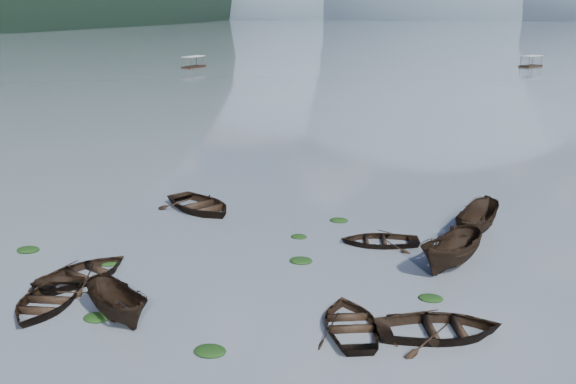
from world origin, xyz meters
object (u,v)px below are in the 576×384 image
(pontoon_left, at_px, (194,68))
(rowboat_3, at_px, (351,329))
(rowboat_0, at_px, (47,306))
(pontoon_centre, at_px, (530,67))

(pontoon_left, bearing_deg, rowboat_3, -53.73)
(rowboat_0, bearing_deg, pontoon_left, 101.67)
(rowboat_3, distance_m, pontoon_left, 109.10)
(rowboat_3, bearing_deg, rowboat_0, -13.43)
(pontoon_centre, bearing_deg, pontoon_left, -130.39)
(pontoon_left, bearing_deg, pontoon_centre, 26.66)
(pontoon_left, distance_m, pontoon_centre, 66.89)
(rowboat_3, relative_size, pontoon_left, 0.74)
(rowboat_3, bearing_deg, pontoon_centre, -117.43)
(pontoon_left, height_order, pontoon_centre, pontoon_left)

